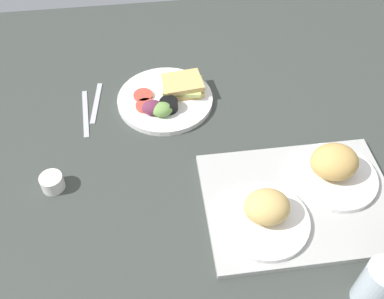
# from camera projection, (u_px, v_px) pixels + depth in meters

# --- Properties ---
(ground_plane) EXTENTS (1.90, 1.50, 0.03)m
(ground_plane) POSITION_uv_depth(u_px,v_px,m) (198.00, 154.00, 1.16)
(ground_plane) COLOR #383D38
(serving_tray) EXTENTS (0.45, 0.33, 0.02)m
(serving_tray) POSITION_uv_depth(u_px,v_px,m) (299.00, 201.00, 1.03)
(serving_tray) COLOR #B2B2AD
(serving_tray) RESTS_ON ground_plane
(bread_plate_near) EXTENTS (0.21, 0.21, 0.09)m
(bread_plate_near) POSITION_uv_depth(u_px,v_px,m) (334.00, 168.00, 1.05)
(bread_plate_near) COLOR white
(bread_plate_near) RESTS_ON serving_tray
(bread_plate_far) EXTENTS (0.21, 0.21, 0.08)m
(bread_plate_far) POSITION_uv_depth(u_px,v_px,m) (265.00, 213.00, 0.97)
(bread_plate_far) COLOR white
(bread_plate_far) RESTS_ON serving_tray
(plate_with_salad) EXTENTS (0.28, 0.28, 0.05)m
(plate_with_salad) POSITION_uv_depth(u_px,v_px,m) (167.00, 98.00, 1.26)
(plate_with_salad) COLOR white
(plate_with_salad) RESTS_ON ground_plane
(drinking_glass) EXTENTS (0.07, 0.07, 0.13)m
(drinking_glass) POSITION_uv_depth(u_px,v_px,m) (377.00, 285.00, 0.84)
(drinking_glass) COLOR silver
(drinking_glass) RESTS_ON ground_plane
(espresso_cup) EXTENTS (0.06, 0.06, 0.04)m
(espresso_cup) POSITION_uv_depth(u_px,v_px,m) (52.00, 182.00, 1.05)
(espresso_cup) COLOR silver
(espresso_cup) RESTS_ON ground_plane
(fork) EXTENTS (0.03, 0.17, 0.01)m
(fork) POSITION_uv_depth(u_px,v_px,m) (96.00, 102.00, 1.27)
(fork) COLOR #B7B7BC
(fork) RESTS_ON ground_plane
(knife) EXTENTS (0.03, 0.19, 0.01)m
(knife) POSITION_uv_depth(u_px,v_px,m) (85.00, 113.00, 1.24)
(knife) COLOR #B7B7BC
(knife) RESTS_ON ground_plane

